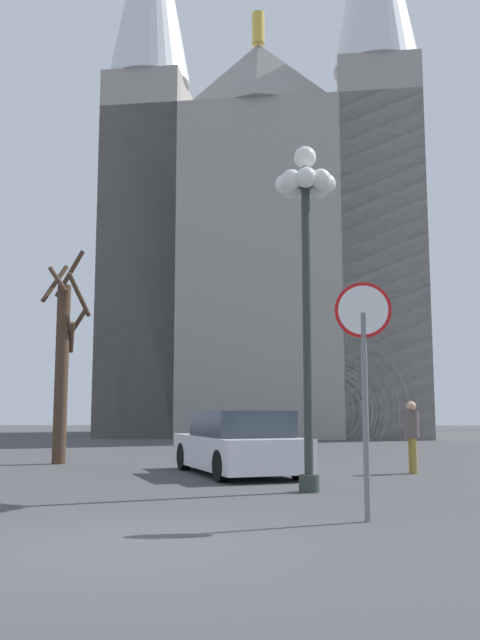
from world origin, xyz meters
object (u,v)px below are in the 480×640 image
object	(u,v)px
street_lamp	(306,227)
parked_car_near_white	(238,444)
cathedral	(267,247)
stop_sign	(364,353)
pedestrian_walking	(412,430)
bare_tree	(63,361)

from	to	relation	value
street_lamp	parked_car_near_white	distance (m)	5.42
cathedral	stop_sign	world-z (taller)	cathedral
parked_car_near_white	pedestrian_walking	distance (m)	3.98
stop_sign	bare_tree	bearing A→B (deg)	126.72
street_lamp	cathedral	bearing A→B (deg)	92.20
cathedral	bare_tree	size ratio (longest dim) A/B	5.69
street_lamp	pedestrian_walking	world-z (taller)	street_lamp
bare_tree	stop_sign	bearing A→B (deg)	-53.28
stop_sign	parked_car_near_white	xyz separation A→B (m)	(-2.02, 6.48, -1.50)
cathedral	street_lamp	xyz separation A→B (m)	(1.06, -27.67, -6.27)
stop_sign	street_lamp	world-z (taller)	street_lamp
cathedral	parked_car_near_white	distance (m)	26.53
parked_car_near_white	stop_sign	bearing A→B (deg)	-72.72
bare_tree	parked_car_near_white	world-z (taller)	bare_tree
street_lamp	bare_tree	xyz separation A→B (m)	(-6.39, 6.13, -2.00)
cathedral	bare_tree	distance (m)	23.68
bare_tree	parked_car_near_white	distance (m)	6.11
street_lamp	stop_sign	bearing A→B (deg)	-79.56
street_lamp	bare_tree	size ratio (longest dim) A/B	1.06
street_lamp	pedestrian_walking	xyz separation A→B (m)	(2.52, 3.69, -3.78)
street_lamp	bare_tree	world-z (taller)	street_lamp
stop_sign	bare_tree	xyz separation A→B (m)	(-6.99, 9.37, 0.59)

